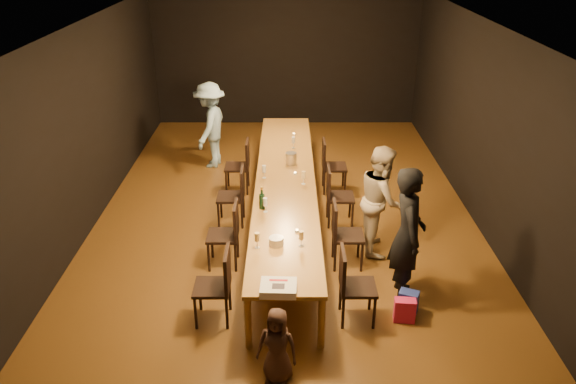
{
  "coord_description": "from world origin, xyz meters",
  "views": [
    {
      "loc": [
        0.03,
        -7.81,
        4.25
      ],
      "look_at": [
        0.04,
        -0.98,
        1.0
      ],
      "focal_mm": 35.0,
      "sensor_mm": 36.0,
      "label": 1
    }
  ],
  "objects_px": {
    "table": "(285,182)",
    "man_blue": "(210,125)",
    "plate_stack": "(276,241)",
    "champagne_bottle": "(262,198)",
    "ice_bucket": "(291,159)",
    "woman_birthday": "(408,235)",
    "child": "(277,346)",
    "woman_tan": "(381,199)",
    "chair_right_2": "(340,196)",
    "birthday_cake": "(278,288)",
    "chair_right_0": "(358,286)",
    "chair_right_3": "(334,166)",
    "chair_left_2": "(231,196)",
    "chair_left_3": "(237,166)",
    "chair_right_1": "(348,235)",
    "chair_left_0": "(212,286)",
    "chair_left_1": "(223,235)"
  },
  "relations": [
    {
      "from": "chair_right_3",
      "to": "chair_left_0",
      "type": "bearing_deg",
      "value": -25.28
    },
    {
      "from": "chair_right_3",
      "to": "chair_right_2",
      "type": "bearing_deg",
      "value": -0.0
    },
    {
      "from": "chair_left_3",
      "to": "chair_left_1",
      "type": "bearing_deg",
      "value": -180.0
    },
    {
      "from": "chair_right_1",
      "to": "chair_left_0",
      "type": "height_order",
      "value": "same"
    },
    {
      "from": "man_blue",
      "to": "woman_tan",
      "type": "bearing_deg",
      "value": 53.29
    },
    {
      "from": "chair_left_3",
      "to": "ice_bucket",
      "type": "bearing_deg",
      "value": -122.49
    },
    {
      "from": "chair_right_0",
      "to": "champagne_bottle",
      "type": "distance_m",
      "value": 1.9
    },
    {
      "from": "chair_right_1",
      "to": "birthday_cake",
      "type": "bearing_deg",
      "value": -28.33
    },
    {
      "from": "chair_right_2",
      "to": "chair_left_0",
      "type": "bearing_deg",
      "value": -35.31
    },
    {
      "from": "chair_right_1",
      "to": "chair_left_2",
      "type": "xyz_separation_m",
      "value": [
        -1.7,
        1.2,
        0.0
      ]
    },
    {
      "from": "chair_right_2",
      "to": "birthday_cake",
      "type": "bearing_deg",
      "value": -17.54
    },
    {
      "from": "chair_right_1",
      "to": "woman_birthday",
      "type": "height_order",
      "value": "woman_birthday"
    },
    {
      "from": "table",
      "to": "chair_right_3",
      "type": "relative_size",
      "value": 6.45
    },
    {
      "from": "chair_left_0",
      "to": "chair_left_2",
      "type": "xyz_separation_m",
      "value": [
        0.0,
        2.4,
        0.0
      ]
    },
    {
      "from": "chair_right_1",
      "to": "chair_left_1",
      "type": "xyz_separation_m",
      "value": [
        -1.7,
        0.0,
        0.0
      ]
    },
    {
      "from": "table",
      "to": "man_blue",
      "type": "bearing_deg",
      "value": 121.28
    },
    {
      "from": "woman_tan",
      "to": "child",
      "type": "relative_size",
      "value": 1.84
    },
    {
      "from": "chair_left_2",
      "to": "chair_left_3",
      "type": "xyz_separation_m",
      "value": [
        0.0,
        1.2,
        0.0
      ]
    },
    {
      "from": "man_blue",
      "to": "chair_right_1",
      "type": "bearing_deg",
      "value": 44.37
    },
    {
      "from": "chair_left_1",
      "to": "champagne_bottle",
      "type": "distance_m",
      "value": 0.73
    },
    {
      "from": "child",
      "to": "plate_stack",
      "type": "bearing_deg",
      "value": 104.72
    },
    {
      "from": "woman_birthday",
      "to": "child",
      "type": "relative_size",
      "value": 2.04
    },
    {
      "from": "ice_bucket",
      "to": "chair_right_1",
      "type": "bearing_deg",
      "value": -67.09
    },
    {
      "from": "chair_left_1",
      "to": "birthday_cake",
      "type": "bearing_deg",
      "value": -155.26
    },
    {
      "from": "woman_tan",
      "to": "birthday_cake",
      "type": "bearing_deg",
      "value": 150.07
    },
    {
      "from": "plate_stack",
      "to": "ice_bucket",
      "type": "relative_size",
      "value": 0.91
    },
    {
      "from": "champagne_bottle",
      "to": "ice_bucket",
      "type": "bearing_deg",
      "value": 75.59
    },
    {
      "from": "chair_right_2",
      "to": "chair_left_0",
      "type": "height_order",
      "value": "same"
    },
    {
      "from": "child",
      "to": "man_blue",
      "type": "bearing_deg",
      "value": 116.85
    },
    {
      "from": "table",
      "to": "chair_right_1",
      "type": "bearing_deg",
      "value": -54.69
    },
    {
      "from": "woman_tan",
      "to": "birthday_cake",
      "type": "xyz_separation_m",
      "value": [
        -1.41,
        -2.13,
        0.01
      ]
    },
    {
      "from": "woman_birthday",
      "to": "chair_left_2",
      "type": "bearing_deg",
      "value": 52.0
    },
    {
      "from": "birthday_cake",
      "to": "chair_right_0",
      "type": "bearing_deg",
      "value": 31.02
    },
    {
      "from": "plate_stack",
      "to": "table",
      "type": "bearing_deg",
      "value": 86.89
    },
    {
      "from": "chair_left_3",
      "to": "birthday_cake",
      "type": "bearing_deg",
      "value": -169.18
    },
    {
      "from": "chair_left_3",
      "to": "plate_stack",
      "type": "xyz_separation_m",
      "value": [
        0.74,
        -3.14,
        0.34
      ]
    },
    {
      "from": "chair_right_2",
      "to": "chair_right_3",
      "type": "xyz_separation_m",
      "value": [
        0.0,
        1.2,
        0.0
      ]
    },
    {
      "from": "chair_right_0",
      "to": "ice_bucket",
      "type": "relative_size",
      "value": 4.72
    },
    {
      "from": "chair_left_0",
      "to": "chair_left_2",
      "type": "relative_size",
      "value": 1.0
    },
    {
      "from": "chair_right_1",
      "to": "child",
      "type": "xyz_separation_m",
      "value": [
        -0.93,
        -2.18,
        -0.04
      ]
    },
    {
      "from": "chair_left_1",
      "to": "birthday_cake",
      "type": "xyz_separation_m",
      "value": [
        0.78,
        -1.7,
        0.33
      ]
    },
    {
      "from": "woman_birthday",
      "to": "champagne_bottle",
      "type": "distance_m",
      "value": 2.03
    },
    {
      "from": "table",
      "to": "chair_left_3",
      "type": "relative_size",
      "value": 6.45
    },
    {
      "from": "chair_left_1",
      "to": "man_blue",
      "type": "height_order",
      "value": "man_blue"
    },
    {
      "from": "child",
      "to": "chair_right_3",
      "type": "bearing_deg",
      "value": 92.1
    },
    {
      "from": "chair_right_2",
      "to": "chair_right_3",
      "type": "bearing_deg",
      "value": 180.0
    },
    {
      "from": "chair_left_2",
      "to": "chair_left_3",
      "type": "bearing_deg",
      "value": 0.0
    },
    {
      "from": "chair_right_3",
      "to": "ice_bucket",
      "type": "relative_size",
      "value": 4.72
    },
    {
      "from": "chair_left_2",
      "to": "birthday_cake",
      "type": "bearing_deg",
      "value": -164.88
    },
    {
      "from": "chair_left_1",
      "to": "chair_left_2",
      "type": "height_order",
      "value": "same"
    }
  ]
}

